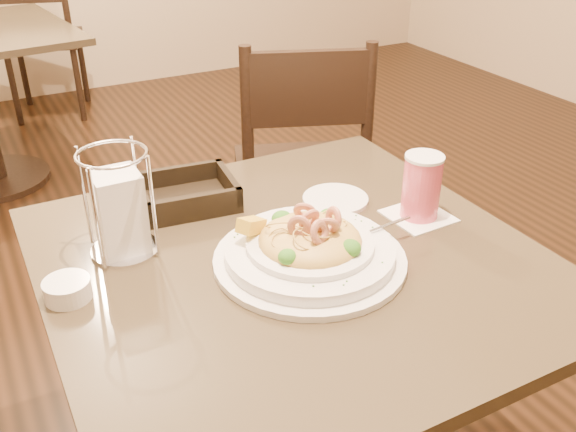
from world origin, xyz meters
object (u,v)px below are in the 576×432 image
side_plate (335,199)px  dining_chair_far (40,33)px  dining_chair_near (301,165)px  pasta_bowl (310,248)px  butter_ramekin (67,289)px  bread_basket (187,195)px  drink_glass (422,187)px  main_table (293,350)px  napkin_caddy (120,210)px

side_plate → dining_chair_far: bearing=93.7°
dining_chair_near → dining_chair_far: 2.34m
pasta_bowl → butter_ramekin: bearing=166.8°
bread_basket → side_plate: bearing=-25.6°
dining_chair_near → drink_glass: dining_chair_near is taller
main_table → butter_ramekin: size_ratio=11.21×
pasta_bowl → side_plate: 0.25m
bread_basket → butter_ramekin: bearing=-142.6°
drink_glass → napkin_caddy: 0.60m
drink_glass → bread_basket: size_ratio=0.63×
drink_glass → side_plate: bearing=129.8°
napkin_caddy → butter_ramekin: 0.18m
main_table → pasta_bowl: size_ratio=2.26×
main_table → dining_chair_far: 3.08m
butter_ramekin → side_plate: bearing=8.5°
dining_chair_far → drink_glass: size_ratio=6.66×
side_plate → dining_chair_near: bearing=67.2°
dining_chair_near → main_table: bearing=81.1°
drink_glass → butter_ramekin: bearing=175.7°
napkin_caddy → pasta_bowl: bearing=-34.6°
drink_glass → bread_basket: 0.50m
dining_chair_near → butter_ramekin: bearing=61.1°
main_table → pasta_bowl: bearing=-57.3°
bread_basket → butter_ramekin: size_ratio=2.76×
pasta_bowl → butter_ramekin: pasta_bowl is taller
pasta_bowl → butter_ramekin: (-0.42, 0.10, -0.02)m
drink_glass → napkin_caddy: (-0.58, 0.16, 0.02)m
drink_glass → dining_chair_far: bearing=95.7°
side_plate → pasta_bowl: bearing=-132.6°
side_plate → butter_ramekin: butter_ramekin is taller
dining_chair_near → drink_glass: (-0.15, -0.77, 0.29)m
dining_chair_far → butter_ramekin: (-0.40, -3.01, 0.24)m
dining_chair_near → side_plate: (-0.26, -0.63, 0.23)m
dining_chair_far → side_plate: bearing=110.0°
bread_basket → napkin_caddy: 0.22m
dining_chair_far → pasta_bowl: (0.02, -3.11, 0.26)m
butter_ramekin → drink_glass: bearing=-4.3°
bread_basket → napkin_caddy: bearing=-144.0°
pasta_bowl → side_plate: (0.17, 0.19, -0.03)m
main_table → side_plate: side_plate is taller
dining_chair_far → napkin_caddy: same height
pasta_bowl → bread_basket: 0.35m
dining_chair_far → bread_basket: 2.79m
main_table → napkin_caddy: bearing=147.8°
dining_chair_near → pasta_bowl: dining_chair_near is taller
bread_basket → butter_ramekin: bread_basket is taller
main_table → napkin_caddy: napkin_caddy is taller
bread_basket → pasta_bowl: bearing=-69.7°
bread_basket → drink_glass: bearing=-34.5°
dining_chair_far → pasta_bowl: 3.12m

